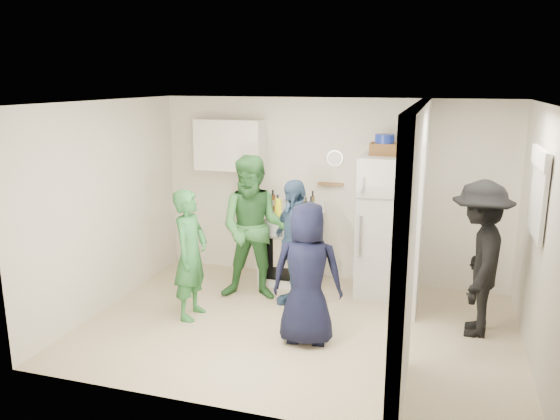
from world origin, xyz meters
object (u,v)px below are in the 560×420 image
object	(u,v)px
wicker_basket	(384,149)
person_green_center	(254,229)
person_nook	(479,259)
yellow_cup_stack_top	(410,147)
stove	(291,248)
fridge	(388,226)
person_denim	(294,244)
person_navy	(307,274)
person_green_left	(191,254)
blue_bowl	(385,139)

from	to	relation	value
wicker_basket	person_green_center	xyz separation A→B (m)	(-1.49, -0.71, -0.97)
person_nook	wicker_basket	bearing A→B (deg)	-125.44
yellow_cup_stack_top	person_green_center	world-z (taller)	yellow_cup_stack_top
stove	fridge	size ratio (longest dim) A/B	0.53
person_denim	person_nook	distance (m)	2.10
stove	wicker_basket	bearing A→B (deg)	0.96
person_nook	yellow_cup_stack_top	bearing A→B (deg)	-129.70
person_denim	person_navy	bearing A→B (deg)	-19.08
person_denim	person_navy	xyz separation A→B (m)	(0.38, -0.89, -0.03)
person_green_left	person_denim	distance (m)	1.25
stove	person_navy	size ratio (longest dim) A/B	0.63
stove	person_green_center	distance (m)	0.87
fridge	person_denim	bearing A→B (deg)	-144.08
person_nook	stove	bearing A→B (deg)	-107.67
stove	fridge	world-z (taller)	fridge
stove	person_green_left	distance (m)	1.67
yellow_cup_stack_top	person_nook	distance (m)	1.58
fridge	person_green_left	distance (m)	2.54
yellow_cup_stack_top	person_navy	xyz separation A→B (m)	(-0.88, -1.55, -1.17)
stove	person_navy	bearing A→B (deg)	-69.03
fridge	person_navy	distance (m)	1.78
wicker_basket	person_navy	xyz separation A→B (m)	(-0.56, -1.70, -1.12)
stove	wicker_basket	xyz separation A→B (m)	(1.20, 0.02, 1.40)
person_denim	person_nook	world-z (taller)	person_nook
person_denim	person_navy	world-z (taller)	person_denim
blue_bowl	yellow_cup_stack_top	xyz separation A→B (m)	(0.32, -0.15, -0.08)
person_green_left	person_nook	size ratio (longest dim) A/B	0.89
fridge	blue_bowl	xyz separation A→B (m)	(-0.10, 0.05, 1.11)
fridge	person_navy	world-z (taller)	fridge
stove	person_denim	bearing A→B (deg)	-71.73
fridge	person_denim	distance (m)	1.29
person_denim	person_nook	xyz separation A→B (m)	(2.10, -0.14, 0.06)
fridge	person_nook	xyz separation A→B (m)	(1.06, -0.89, -0.05)
person_navy	yellow_cup_stack_top	bearing A→B (deg)	-126.86
person_green_center	person_nook	distance (m)	2.65
yellow_cup_stack_top	person_navy	distance (m)	2.13
fridge	person_green_center	world-z (taller)	person_green_center
blue_bowl	person_green_left	distance (m)	2.77
yellow_cup_stack_top	person_denim	bearing A→B (deg)	-152.59
wicker_basket	person_denim	size ratio (longest dim) A/B	0.22
fridge	blue_bowl	size ratio (longest dim) A/B	7.53
yellow_cup_stack_top	blue_bowl	bearing A→B (deg)	154.89
person_green_left	person_nook	distance (m)	3.20
yellow_cup_stack_top	person_nook	bearing A→B (deg)	-43.41
person_green_center	person_denim	bearing A→B (deg)	-19.75
yellow_cup_stack_top	wicker_basket	bearing A→B (deg)	154.89
blue_bowl	person_denim	distance (m)	1.74
stove	person_green_center	world-z (taller)	person_green_center
wicker_basket	person_green_center	bearing A→B (deg)	-154.43
fridge	person_navy	size ratio (longest dim) A/B	1.19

